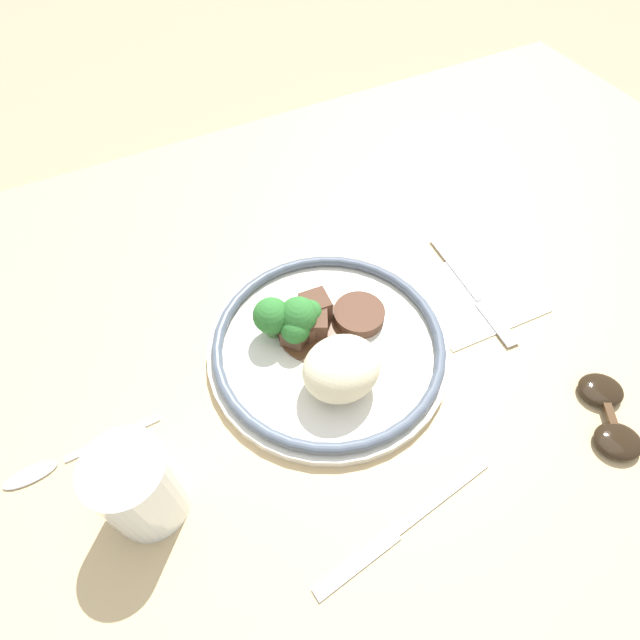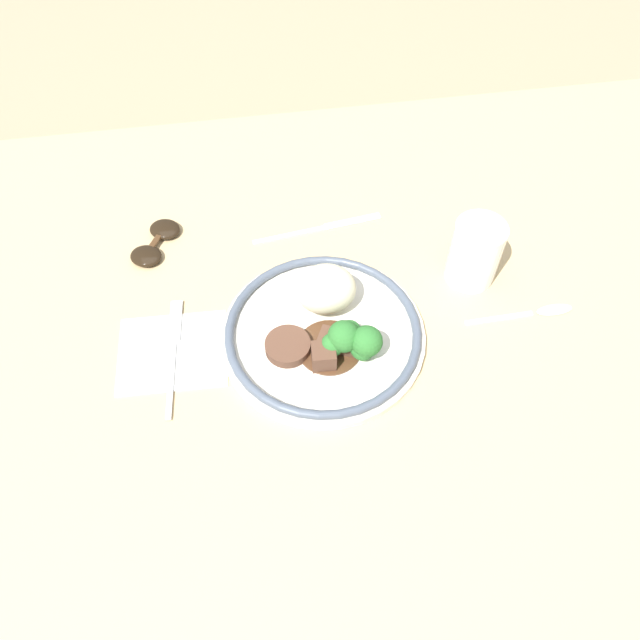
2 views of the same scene
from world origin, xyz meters
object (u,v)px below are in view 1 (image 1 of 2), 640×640
at_px(plate, 326,344).
at_px(knife, 402,529).
at_px(sunglasses, 609,415).
at_px(juice_glass, 140,489).
at_px(spoon, 52,466).
at_px(fork, 478,299).

bearing_deg(plate, knife, 82.83).
bearing_deg(sunglasses, juice_glass, 12.82).
relative_size(knife, spoon, 1.34).
xyz_separation_m(knife, sunglasses, (-0.25, 0.00, 0.01)).
bearing_deg(plate, spoon, -1.14).
distance_m(juice_glass, sunglasses, 0.46).
height_order(fork, sunglasses, sunglasses).
xyz_separation_m(juice_glass, knife, (-0.19, 0.12, -0.04)).
bearing_deg(spoon, juice_glass, 133.02).
height_order(juice_glass, knife, juice_glass).
xyz_separation_m(fork, spoon, (0.50, -0.02, -0.00)).
bearing_deg(sunglasses, plate, -13.21).
distance_m(spoon, sunglasses, 0.56).
height_order(juice_glass, sunglasses, juice_glass).
relative_size(fork, sunglasses, 1.68).
height_order(knife, spoon, spoon).
relative_size(plate, juice_glass, 2.80).
bearing_deg(plate, fork, 175.31).
relative_size(knife, sunglasses, 1.90).
bearing_deg(knife, fork, -148.49).
distance_m(fork, knife, 0.29).
distance_m(juice_glass, knife, 0.23).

